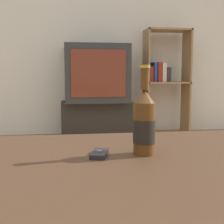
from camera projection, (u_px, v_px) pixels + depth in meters
name	position (u px, v px, depth m)	size (l,w,h in m)	color
back_wall	(76.00, 27.00, 3.77)	(8.00, 0.05, 2.60)	silver
coffee_table	(111.00, 182.00, 0.91)	(1.23, 0.88, 0.48)	#422B1C
tv_stand	(96.00, 119.00, 3.68)	(0.81, 0.37, 0.42)	#28231E
television	(96.00, 74.00, 3.61)	(0.72, 0.60, 0.65)	#2D2D2D
bookshelf	(164.00, 80.00, 3.79)	(0.53, 0.30, 1.26)	#99754C
beer_bottle	(144.00, 123.00, 0.98)	(0.07, 0.07, 0.28)	#563314
cell_phone	(100.00, 154.00, 0.97)	(0.07, 0.11, 0.02)	#232328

